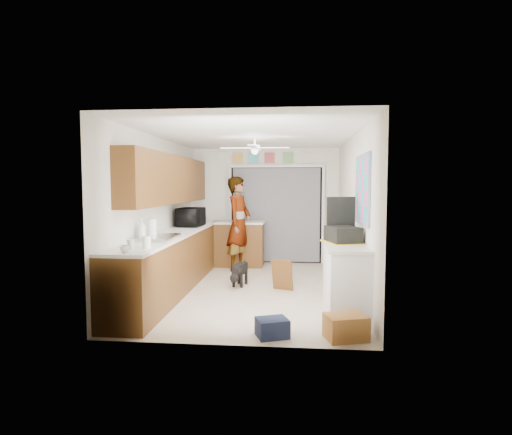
{
  "coord_description": "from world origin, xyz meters",
  "views": [
    {
      "loc": [
        0.7,
        -6.9,
        1.72
      ],
      "look_at": [
        0.0,
        0.4,
        1.15
      ],
      "focal_mm": 30.0,
      "sensor_mm": 36.0,
      "label": 1
    }
  ],
  "objects": [
    {
      "name": "wall_right",
      "position": [
        1.6,
        0.0,
        1.25
      ],
      "size": [
        0.0,
        5.0,
        5.0
      ],
      "primitive_type": "plane",
      "rotation": [
        1.57,
        0.0,
        -1.57
      ],
      "color": "white",
      "rests_on": "ground"
    },
    {
      "name": "microwave",
      "position": [
        -1.27,
        0.88,
        1.11
      ],
      "size": [
        0.44,
        0.63,
        0.34
      ],
      "primitive_type": "imported",
      "rotation": [
        0.0,
        0.0,
        1.55
      ],
      "color": "black",
      "rests_on": "left_countertop"
    },
    {
      "name": "route66_sign",
      "position": [
        -0.95,
        2.47,
        2.3
      ],
      "size": [
        0.22,
        0.02,
        0.26
      ],
      "primitive_type": "cube",
      "color": "silver",
      "rests_on": "wall_back"
    },
    {
      "name": "upper_cabinets",
      "position": [
        -1.44,
        0.2,
        1.8
      ],
      "size": [
        0.32,
        4.0,
        0.8
      ],
      "primitive_type": "cube",
      "color": "brown",
      "rests_on": "wall_left"
    },
    {
      "name": "right_counter_top",
      "position": [
        1.34,
        -1.2,
        0.92
      ],
      "size": [
        0.54,
        1.44,
        0.04
      ],
      "primitive_type": "cube",
      "color": "white",
      "rests_on": "right_counter_base"
    },
    {
      "name": "wall_front",
      "position": [
        0.0,
        -2.5,
        1.25
      ],
      "size": [
        3.2,
        0.0,
        3.2
      ],
      "primitive_type": "plane",
      "rotation": [
        -1.57,
        0.0,
        0.0
      ],
      "color": "white",
      "rests_on": "ground"
    },
    {
      "name": "dog",
      "position": [
        -0.25,
        0.2,
        0.21
      ],
      "size": [
        0.33,
        0.57,
        0.42
      ],
      "primitive_type": "cube",
      "rotation": [
        0.0,
        0.0,
        -0.18
      ],
      "color": "black",
      "rests_on": "floor"
    },
    {
      "name": "navy_crate",
      "position": [
        0.43,
        -2.2,
        0.1
      ],
      "size": [
        0.42,
        0.39,
        0.21
      ],
      "primitive_type": "cube",
      "rotation": [
        0.0,
        0.0,
        0.36
      ],
      "color": "#161E37",
      "rests_on": "floor"
    },
    {
      "name": "floor",
      "position": [
        0.0,
        0.0,
        0.0
      ],
      "size": [
        5.0,
        5.0,
        0.0
      ],
      "primitive_type": "plane",
      "color": "#C1B09B",
      "rests_on": "ground"
    },
    {
      "name": "door_trim_head",
      "position": [
        0.25,
        2.44,
        2.12
      ],
      "size": [
        2.1,
        0.04,
        0.06
      ],
      "primitive_type": "cube",
      "color": "white",
      "rests_on": "wall_back"
    },
    {
      "name": "abstract_painting",
      "position": [
        1.58,
        -1.0,
        1.65
      ],
      "size": [
        0.03,
        1.15,
        0.95
      ],
      "primitive_type": "cube",
      "color": "#E15289",
      "rests_on": "wall_right"
    },
    {
      "name": "suitcase",
      "position": [
        1.32,
        -1.09,
        1.05
      ],
      "size": [
        0.49,
        0.57,
        0.21
      ],
      "primitive_type": "cube",
      "rotation": [
        0.0,
        0.0,
        0.29
      ],
      "color": "black",
      "rests_on": "right_counter_top"
    },
    {
      "name": "header_frame_2",
      "position": [
        0.1,
        2.47,
        2.3
      ],
      "size": [
        0.22,
        0.02,
        0.22
      ],
      "primitive_type": "cube",
      "color": "#C4494F",
      "rests_on": "wall_back"
    },
    {
      "name": "ceiling_fan",
      "position": [
        0.0,
        0.2,
        2.32
      ],
      "size": [
        1.14,
        1.14,
        0.24
      ],
      "primitive_type": "cube",
      "color": "white",
      "rests_on": "ceiling"
    },
    {
      "name": "faucet",
      "position": [
        -1.48,
        -1.0,
        1.05
      ],
      "size": [
        0.03,
        0.03,
        0.22
      ],
      "primitive_type": "cylinder",
      "color": "silver",
      "rests_on": "left_countertop"
    },
    {
      "name": "jar_b",
      "position": [
        -1.27,
        -2.03,
        1.0
      ],
      "size": [
        0.11,
        0.11,
        0.12
      ],
      "primitive_type": "cylinder",
      "rotation": [
        0.0,
        0.0,
        0.43
      ],
      "color": "silver",
      "rests_on": "left_countertop"
    },
    {
      "name": "soap_bottle",
      "position": [
        -1.46,
        -1.13,
        1.09
      ],
      "size": [
        0.15,
        0.15,
        0.3
      ],
      "primitive_type": "imported",
      "rotation": [
        0.0,
        0.0,
        -0.38
      ],
      "color": "silver",
      "rests_on": "left_countertop"
    },
    {
      "name": "man",
      "position": [
        -0.46,
        1.55,
        0.94
      ],
      "size": [
        0.62,
        0.78,
        1.88
      ],
      "primitive_type": "imported",
      "rotation": [
        0.0,
        0.0,
        1.28
      ],
      "color": "white",
      "rests_on": "floor"
    },
    {
      "name": "wall_back",
      "position": [
        0.0,
        2.5,
        1.25
      ],
      "size": [
        3.2,
        0.0,
        3.2
      ],
      "primitive_type": "plane",
      "rotation": [
        1.57,
        0.0,
        0.0
      ],
      "color": "white",
      "rests_on": "ground"
    },
    {
      "name": "curtain_panel",
      "position": [
        0.25,
        2.43,
        1.05
      ],
      "size": [
        1.9,
        0.03,
        2.05
      ],
      "primitive_type": "cube",
      "color": "gray",
      "rests_on": "wall_back"
    },
    {
      "name": "back_opening_recess",
      "position": [
        0.25,
        2.47,
        1.05
      ],
      "size": [
        2.0,
        0.06,
        2.1
      ],
      "primitive_type": "cube",
      "color": "black",
      "rests_on": "wall_back"
    },
    {
      "name": "header_frame_1",
      "position": [
        -0.25,
        2.47,
        2.3
      ],
      "size": [
        0.22,
        0.02,
        0.22
      ],
      "primitive_type": "cube",
      "color": "#53C5DF",
      "rests_on": "wall_back"
    },
    {
      "name": "cardboard_box",
      "position": [
        1.25,
        -2.2,
        0.14
      ],
      "size": [
        0.51,
        0.44,
        0.27
      ],
      "primitive_type": "cube",
      "rotation": [
        0.0,
        0.0,
        0.29
      ],
      "color": "#C3823D",
      "rests_on": "floor"
    },
    {
      "name": "peninsula_base",
      "position": [
        -0.5,
        2.0,
        0.45
      ],
      "size": [
        1.0,
        0.6,
        0.9
      ],
      "primitive_type": "cube",
      "color": "brown",
      "rests_on": "floor"
    },
    {
      "name": "jar_a",
      "position": [
        -1.12,
        -1.89,
        1.01
      ],
      "size": [
        0.12,
        0.12,
        0.15
      ],
      "primitive_type": "cylinder",
      "rotation": [
        0.0,
        0.0,
        -0.13
      ],
      "color": "silver",
      "rests_on": "left_countertop"
    },
    {
      "name": "paper_towel_roll",
      "position": [
        -1.4,
        -0.87,
        1.08
      ],
      "size": [
        0.13,
        0.13,
        0.28
      ],
      "primitive_type": "cylinder",
      "rotation": [
        0.0,
        0.0,
        -0.04
      ],
      "color": "white",
      "rests_on": "left_countertop"
    },
    {
      "name": "sink_basin",
      "position": [
        -1.29,
        -1.0,
        0.95
      ],
      "size": [
        0.5,
        0.76,
        0.06
      ],
      "primitive_type": "cube",
      "color": "silver",
      "rests_on": "left_countertop"
    },
    {
      "name": "right_counter_base",
      "position": [
        1.35,
        -1.2,
        0.45
      ],
      "size": [
        0.5,
        1.4,
        0.9
      ],
      "primitive_type": "cube",
      "color": "white",
      "rests_on": "floor"
    },
    {
      "name": "header_frame_4",
      "position": [
        0.9,
        2.47,
        2.3
      ],
      "size": [
        0.22,
        0.02,
        0.22
      ],
      "primitive_type": "cube",
      "color": "silver",
      "rests_on": "wall_back"
    },
    {
      "name": "suitcase_lid",
      "position": [
        1.32,
        -0.8,
        1.3
      ],
      "size": [
        0.41,
        0.15,
        0.5
      ],
      "primitive_type": "cube",
      "rotation": [
        0.0,
        0.0,
        0.29
      ],
      "color": "black",
      "rests_on": "suitcase"
    },
    {
      "name": "left_countertop",
      "position": [
        -1.29,
        0.0,
        0.92
      ],
      "size": [
        0.62,
        4.8,
        0.04
      ],
      "primitive_type": "cube",
      "color": "white",
      "rests_on": "left_base_cabinets"
    },
    {
      "name": "wall_left",
      "position": [
        -1.6,
        0.0,
        1.25
      ],
      "size": [
        0.0,
        5.0,
        5.0
      ],
      "primitive_type": "plane",
      "rotation": [
        1.57,
        0.0,
        1.57
      ],
      "color": "white",
      "rests_on": "ground"
    },
    {
      "name": "header_frame_0",
      "position": [
        -0.6,
        2.47,
        2.3
      ],
      "size": [
        0.22,
        0.02,
        0.22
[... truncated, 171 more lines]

